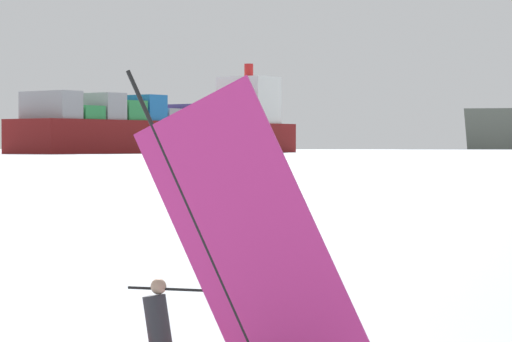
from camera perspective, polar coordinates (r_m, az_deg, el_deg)
The scene contains 2 objects.
windsurfer at distance 16.36m, azimuth -2.64°, elevation -5.47°, with size 4.56×0.74×4.39m.
cargo_ship at distance 502.56m, azimuth -4.25°, elevation 2.07°, with size 68.39×151.96×40.04m.
Camera 1 is at (11.31, -14.63, 3.08)m, focal length 84.68 mm.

